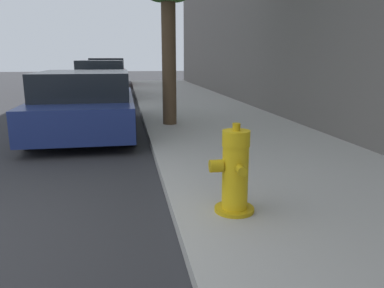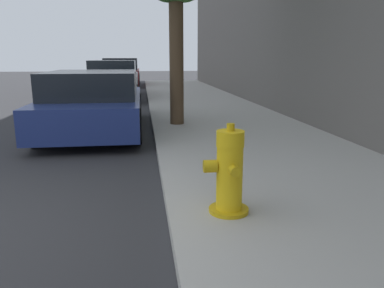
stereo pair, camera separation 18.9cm
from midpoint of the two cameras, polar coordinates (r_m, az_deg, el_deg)
sidewalk_slab at (r=3.63m, az=22.46°, el=-10.78°), size 3.17×40.00×0.12m
fire_hydrant at (r=3.30m, az=4.88°, el=-4.38°), size 0.41×0.42×0.80m
parked_car_near at (r=7.72m, az=-16.46°, el=6.02°), size 1.83×4.20×1.21m
parked_car_mid at (r=14.06m, az=-13.93°, el=9.39°), size 1.71×4.54×1.37m
parked_car_far at (r=20.12m, az=-12.98°, el=10.50°), size 1.83×4.24×1.44m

